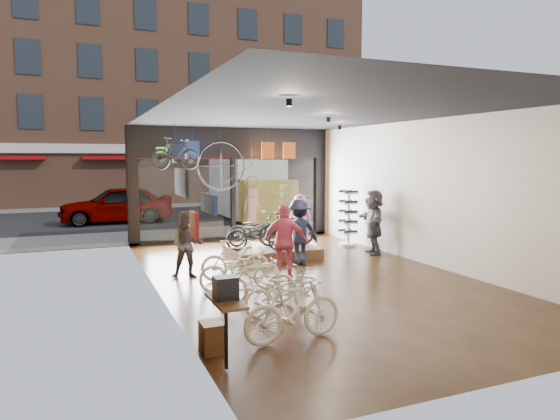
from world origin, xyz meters
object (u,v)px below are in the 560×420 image
display_platform (272,252)px  box_truck (253,190)px  floor_bike_3 (257,281)px  display_bike_mid (286,229)px  penny_farthing (231,167)px  hung_bike (176,153)px  floor_bike_2 (282,291)px  customer_3 (299,232)px  floor_bike_5 (235,260)px  customer_2 (285,242)px  street_car (117,204)px  display_bike_left (258,234)px  customer_1 (187,245)px  sunglasses_rack (348,218)px  customer_5 (374,222)px  floor_bike_1 (293,309)px  floor_bike_4 (240,270)px  display_bike_right (255,229)px  customer_4 (300,221)px

display_platform → box_truck: bearing=74.2°
floor_bike_3 → display_bike_mid: bearing=-20.4°
penny_farthing → hung_bike: (-1.80, -0.42, 0.43)m
floor_bike_2 → box_truck: bearing=-27.5°
customer_3 → penny_farthing: size_ratio=0.91×
floor_bike_5 → hung_bike: (-0.57, 3.89, 2.45)m
display_platform → penny_farthing: size_ratio=1.26×
floor_bike_3 → customer_2: 2.03m
box_truck → floor_bike_5: size_ratio=4.39×
street_car → customer_3: size_ratio=2.71×
display_bike_left → box_truck: bearing=4.2°
street_car → customer_1: street_car is taller
sunglasses_rack → street_car: bearing=137.4°
floor_bike_2 → customer_5: size_ratio=0.83×
display_bike_left → sunglasses_rack: bearing=-48.4°
box_truck → floor_bike_1: (-4.47, -14.65, -0.86)m
street_car → floor_bike_1: size_ratio=2.82×
customer_5 → street_car: bearing=-128.9°
penny_farthing → floor_bike_3: bearing=-102.6°
customer_5 → floor_bike_5: bearing=-52.9°
floor_bike_2 → display_bike_mid: 5.26m
floor_bike_2 → floor_bike_4: (-0.24, 1.72, 0.04)m
customer_2 → hung_bike: size_ratio=1.12×
sunglasses_rack → floor_bike_2: bearing=-118.0°
floor_bike_1 → customer_5: size_ratio=0.88×
street_car → customer_3: (3.72, -10.73, 0.07)m
street_car → hung_bike: hung_bike is taller
display_bike_left → hung_bike: hung_bike is taller
display_bike_left → customer_3: bearing=-109.3°
display_platform → penny_farthing: 3.20m
floor_bike_3 → penny_farthing: size_ratio=0.80×
floor_bike_1 → floor_bike_5: 3.97m
box_truck → floor_bike_3: box_truck is taller
sunglasses_rack → display_bike_right: bearing=-163.9°
street_car → sunglasses_rack: 10.81m
floor_bike_4 → display_bike_mid: 3.89m
customer_1 → sunglasses_rack: size_ratio=0.87×
floor_bike_3 → penny_farthing: penny_farthing is taller
floor_bike_4 → hung_bike: bearing=13.0°
floor_bike_2 → customer_2: customer_2 is taller
box_truck → customer_5: (0.53, -9.15, -0.41)m
floor_bike_4 → display_platform: bearing=-23.5°
display_bike_mid → customer_2: 2.83m
floor_bike_3 → penny_farthing: (1.41, 6.30, 2.04)m
customer_2 → penny_farthing: bearing=-65.1°
floor_bike_2 → sunglasses_rack: size_ratio=0.87×
floor_bike_2 → display_platform: bearing=-29.8°
floor_bike_2 → display_bike_left: 4.53m
floor_bike_3 → customer_4: size_ratio=0.92×
floor_bike_3 → display_bike_left: size_ratio=0.89×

